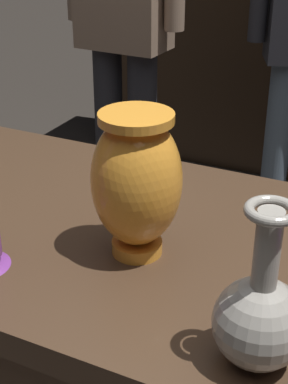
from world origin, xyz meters
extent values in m
cube|color=#422D1E|center=(0.00, 0.00, 0.78)|extent=(1.20, 0.64, 0.05)
cylinder|color=orange|center=(0.00, -0.06, 0.81)|extent=(0.09, 0.09, 0.02)
ellipsoid|color=orange|center=(0.00, -0.06, 0.93)|extent=(0.15, 0.15, 0.22)
cylinder|color=orange|center=(0.00, -0.06, 1.04)|extent=(0.12, 0.12, 0.01)
sphere|color=gray|center=(0.25, -0.22, 0.86)|extent=(0.12, 0.12, 0.12)
cylinder|color=gray|center=(0.25, -0.22, 0.97)|extent=(0.03, 0.03, 0.11)
torus|color=gray|center=(0.25, -0.22, 1.02)|extent=(0.06, 0.06, 0.01)
cylinder|color=#232328|center=(-0.54, 1.08, 0.42)|extent=(0.11, 0.11, 0.84)
cylinder|color=#232328|center=(-0.69, 1.09, 0.42)|extent=(0.11, 0.11, 0.84)
cylinder|color=slate|center=(-0.12, 1.50, 0.38)|extent=(0.11, 0.11, 0.75)
camera|label=1|loc=(0.37, -0.80, 1.34)|focal=54.78mm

